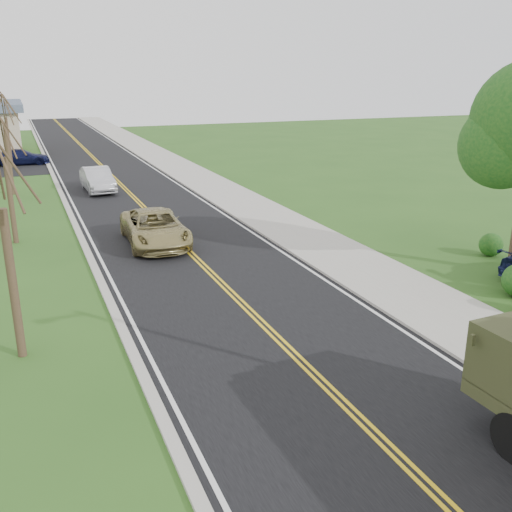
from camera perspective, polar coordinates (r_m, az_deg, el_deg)
road at (r=46.74m, az=-14.51°, el=8.05°), size 8.00×120.00×0.01m
curb_right at (r=47.49m, az=-9.52°, el=8.59°), size 0.30×120.00×0.12m
sidewalk_right at (r=47.91m, az=-7.46°, el=8.75°), size 3.20×120.00×0.10m
curb_left at (r=46.34m, az=-19.62°, el=7.56°), size 0.30×120.00×0.10m
bare_tree_a at (r=16.43m, az=-23.37°, el=-0.98°), size 1.93×2.26×6.08m
bare_tree_b at (r=28.14m, az=-23.45°, el=6.07°), size 1.83×2.14×5.73m
bare_tree_c at (r=39.96m, az=-23.56°, el=9.59°), size 2.04×2.39×6.42m
bare_tree_d at (r=51.92m, az=-23.55°, el=10.93°), size 1.88×2.20×5.91m
suv_champagne at (r=26.41m, az=-10.08°, el=2.79°), size 2.78×5.65×1.54m
sedan_silver at (r=39.39m, az=-15.57°, el=7.37°), size 1.86×4.81×1.56m
lot_car_navy at (r=53.24m, az=-22.43°, el=9.14°), size 4.64×2.03×1.33m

